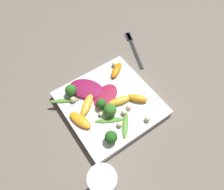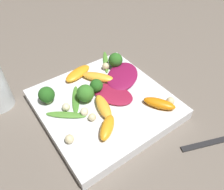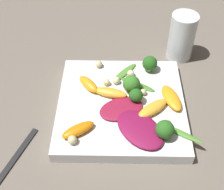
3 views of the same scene
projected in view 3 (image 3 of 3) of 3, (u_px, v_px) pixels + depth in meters
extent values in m
plane|color=#6B6056|center=(121.00, 110.00, 0.67)|extent=(2.40, 2.40, 0.00)
cube|color=white|center=(121.00, 106.00, 0.66)|extent=(0.26, 0.26, 0.03)
cylinder|color=white|center=(182.00, 37.00, 0.75)|extent=(0.06, 0.06, 0.12)
cube|color=#262628|center=(9.00, 166.00, 0.57)|extent=(0.08, 0.17, 0.01)
ellipsoid|color=maroon|center=(120.00, 108.00, 0.63)|extent=(0.11, 0.09, 0.01)
ellipsoid|color=maroon|center=(140.00, 129.00, 0.59)|extent=(0.12, 0.13, 0.01)
ellipsoid|color=orange|center=(171.00, 98.00, 0.65)|extent=(0.05, 0.08, 0.02)
ellipsoid|color=#FCAD33|center=(153.00, 109.00, 0.63)|extent=(0.08, 0.07, 0.02)
ellipsoid|color=orange|center=(78.00, 130.00, 0.59)|extent=(0.07, 0.06, 0.02)
ellipsoid|color=#FCAD33|center=(110.00, 93.00, 0.66)|extent=(0.07, 0.04, 0.02)
ellipsoid|color=orange|center=(89.00, 84.00, 0.67)|extent=(0.06, 0.06, 0.02)
cylinder|color=#84AD5B|center=(149.00, 68.00, 0.71)|extent=(0.02, 0.02, 0.01)
sphere|color=#26601E|center=(150.00, 63.00, 0.70)|extent=(0.03, 0.03, 0.03)
cylinder|color=#7A9E51|center=(131.00, 89.00, 0.67)|extent=(0.01, 0.01, 0.01)
sphere|color=#387A28|center=(131.00, 84.00, 0.66)|extent=(0.04, 0.04, 0.04)
cylinder|color=#7A9E51|center=(164.00, 135.00, 0.58)|extent=(0.02, 0.02, 0.01)
sphere|color=#2D6B23|center=(165.00, 129.00, 0.57)|extent=(0.04, 0.04, 0.04)
cylinder|color=#7A9E51|center=(135.00, 99.00, 0.65)|extent=(0.01, 0.01, 0.01)
sphere|color=#26601E|center=(136.00, 94.00, 0.64)|extent=(0.03, 0.03, 0.03)
ellipsoid|color=#518E33|center=(124.00, 73.00, 0.71)|extent=(0.06, 0.07, 0.01)
ellipsoid|color=#518E33|center=(180.00, 133.00, 0.59)|extent=(0.09, 0.06, 0.01)
ellipsoid|color=#47842D|center=(137.00, 84.00, 0.68)|extent=(0.08, 0.05, 0.00)
sphere|color=beige|center=(116.00, 80.00, 0.68)|extent=(0.02, 0.02, 0.02)
sphere|color=beige|center=(107.00, 82.00, 0.68)|extent=(0.02, 0.02, 0.02)
sphere|color=beige|center=(99.00, 64.00, 0.72)|extent=(0.02, 0.02, 0.02)
sphere|color=beige|center=(72.00, 140.00, 0.57)|extent=(0.02, 0.02, 0.02)
sphere|color=beige|center=(143.00, 92.00, 0.66)|extent=(0.01, 0.01, 0.01)
sphere|color=beige|center=(167.00, 124.00, 0.60)|extent=(0.02, 0.02, 0.02)
sphere|color=beige|center=(131.00, 73.00, 0.70)|extent=(0.02, 0.02, 0.02)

